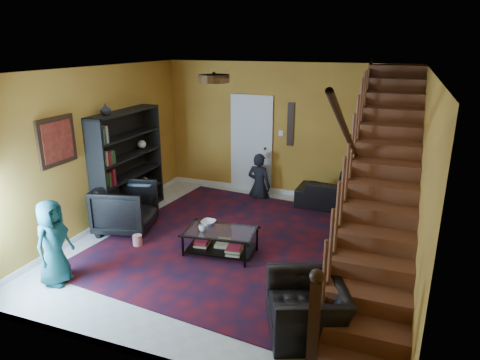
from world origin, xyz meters
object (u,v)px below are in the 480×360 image
object	(u,v)px
sofa	(346,196)
armchair_right	(307,308)
coffee_table	(220,241)
armchair_left	(126,208)
bookshelf	(128,166)

from	to	relation	value
sofa	armchair_right	bearing A→B (deg)	93.17
sofa	coffee_table	xyz separation A→B (m)	(-1.59, -2.62, -0.05)
armchair_right	armchair_left	bearing A→B (deg)	-137.26
armchair_right	coffee_table	world-z (taller)	armchair_right
armchair_left	bookshelf	bearing A→B (deg)	14.40
bookshelf	coffee_table	xyz separation A→B (m)	(2.25, -0.92, -0.73)
bookshelf	armchair_right	world-z (taller)	bookshelf
armchair_left	armchair_right	world-z (taller)	armchair_left
bookshelf	armchair_left	xyz separation A→B (m)	(0.35, -0.67, -0.54)
sofa	coffee_table	distance (m)	3.06
bookshelf	armchair_left	world-z (taller)	bookshelf
sofa	armchair_right	distance (m)	4.00
bookshelf	sofa	bearing A→B (deg)	23.89
sofa	armchair_left	bearing A→B (deg)	36.43
armchair_left	armchair_right	size ratio (longest dim) A/B	0.97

